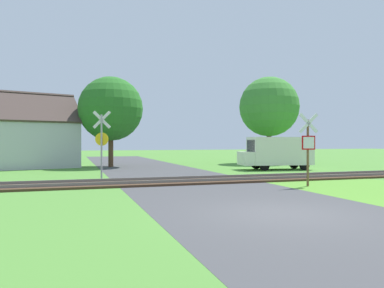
{
  "coord_description": "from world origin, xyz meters",
  "views": [
    {
      "loc": [
        -5.3,
        -8.61,
        1.89
      ],
      "look_at": [
        0.5,
        9.21,
        1.8
      ],
      "focal_mm": 35.0,
      "sensor_mm": 36.0,
      "label": 1
    }
  ],
  "objects_px": {
    "crossing_sign_far": "(102,140)",
    "house": "(18,142)",
    "stop_sign_near": "(308,145)",
    "tree_far": "(269,107)",
    "tree_center": "(111,109)",
    "mail_truck": "(277,152)"
  },
  "relations": [
    {
      "from": "crossing_sign_far",
      "to": "house",
      "type": "bearing_deg",
      "value": 130.12
    },
    {
      "from": "stop_sign_near",
      "to": "tree_far",
      "type": "xyz_separation_m",
      "value": [
        7.24,
        16.0,
        3.28
      ]
    },
    {
      "from": "crossing_sign_far",
      "to": "tree_far",
      "type": "distance_m",
      "value": 19.26
    },
    {
      "from": "tree_center",
      "to": "tree_far",
      "type": "bearing_deg",
      "value": 2.23
    },
    {
      "from": "stop_sign_near",
      "to": "crossing_sign_far",
      "type": "height_order",
      "value": "crossing_sign_far"
    },
    {
      "from": "mail_truck",
      "to": "tree_far",
      "type": "bearing_deg",
      "value": -17.92
    },
    {
      "from": "tree_far",
      "to": "mail_truck",
      "type": "bearing_deg",
      "value": -115.5
    },
    {
      "from": "crossing_sign_far",
      "to": "mail_truck",
      "type": "distance_m",
      "value": 12.83
    },
    {
      "from": "stop_sign_near",
      "to": "tree_center",
      "type": "xyz_separation_m",
      "value": [
        -6.73,
        15.46,
        2.66
      ]
    },
    {
      "from": "stop_sign_near",
      "to": "house",
      "type": "distance_m",
      "value": 21.28
    },
    {
      "from": "house",
      "to": "mail_truck",
      "type": "xyz_separation_m",
      "value": [
        17.23,
        -7.57,
        -0.66
      ]
    },
    {
      "from": "stop_sign_near",
      "to": "crossing_sign_far",
      "type": "xyz_separation_m",
      "value": [
        -8.23,
        4.94,
        0.22
      ]
    },
    {
      "from": "mail_truck",
      "to": "crossing_sign_far",
      "type": "bearing_deg",
      "value": 116.14
    },
    {
      "from": "crossing_sign_far",
      "to": "house",
      "type": "distance_m",
      "value": 12.71
    },
    {
      "from": "stop_sign_near",
      "to": "mail_truck",
      "type": "bearing_deg",
      "value": -104.48
    },
    {
      "from": "crossing_sign_far",
      "to": "mail_truck",
      "type": "relative_size",
      "value": 0.67
    },
    {
      "from": "stop_sign_near",
      "to": "house",
      "type": "relative_size",
      "value": 0.34
    },
    {
      "from": "stop_sign_near",
      "to": "mail_truck",
      "type": "xyz_separation_m",
      "value": [
        3.91,
        9.02,
        -0.54
      ]
    },
    {
      "from": "house",
      "to": "tree_center",
      "type": "xyz_separation_m",
      "value": [
        6.59,
        -1.13,
        2.54
      ]
    },
    {
      "from": "stop_sign_near",
      "to": "tree_far",
      "type": "bearing_deg",
      "value": -105.38
    },
    {
      "from": "house",
      "to": "tree_center",
      "type": "bearing_deg",
      "value": -25.27
    },
    {
      "from": "crossing_sign_far",
      "to": "tree_far",
      "type": "height_order",
      "value": "tree_far"
    }
  ]
}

